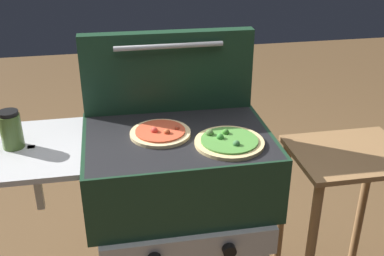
{
  "coord_description": "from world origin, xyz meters",
  "views": [
    {
      "loc": [
        -0.21,
        -1.41,
        1.62
      ],
      "look_at": [
        0.05,
        0.0,
        0.92
      ],
      "focal_mm": 43.87,
      "sensor_mm": 36.0,
      "label": 1
    }
  ],
  "objects_px": {
    "grill": "(174,172)",
    "pizza_veggie": "(229,142)",
    "pizza_pepperoni": "(160,133)",
    "prep_table": "(343,200)",
    "sauce_jar": "(11,130)"
  },
  "relations": [
    {
      "from": "pizza_pepperoni",
      "to": "prep_table",
      "type": "xyz_separation_m",
      "value": [
        0.72,
        -0.01,
        -0.36
      ]
    },
    {
      "from": "grill",
      "to": "pizza_veggie",
      "type": "height_order",
      "value": "pizza_veggie"
    },
    {
      "from": "pizza_veggie",
      "to": "pizza_pepperoni",
      "type": "relative_size",
      "value": 1.11
    },
    {
      "from": "grill",
      "to": "pizza_pepperoni",
      "type": "xyz_separation_m",
      "value": [
        -0.04,
        0.01,
        0.15
      ]
    },
    {
      "from": "grill",
      "to": "pizza_veggie",
      "type": "bearing_deg",
      "value": -29.33
    },
    {
      "from": "grill",
      "to": "sauce_jar",
      "type": "bearing_deg",
      "value": 178.55
    },
    {
      "from": "prep_table",
      "to": "sauce_jar",
      "type": "bearing_deg",
      "value": 179.58
    },
    {
      "from": "prep_table",
      "to": "pizza_pepperoni",
      "type": "bearing_deg",
      "value": 179.42
    },
    {
      "from": "pizza_veggie",
      "to": "sauce_jar",
      "type": "distance_m",
      "value": 0.7
    },
    {
      "from": "sauce_jar",
      "to": "pizza_veggie",
      "type": "bearing_deg",
      "value": -8.89
    },
    {
      "from": "grill",
      "to": "prep_table",
      "type": "distance_m",
      "value": 0.71
    },
    {
      "from": "grill",
      "to": "prep_table",
      "type": "bearing_deg",
      "value": 0.37
    },
    {
      "from": "sauce_jar",
      "to": "prep_table",
      "type": "xyz_separation_m",
      "value": [
        1.19,
        -0.01,
        -0.42
      ]
    },
    {
      "from": "pizza_veggie",
      "to": "sauce_jar",
      "type": "height_order",
      "value": "sauce_jar"
    },
    {
      "from": "pizza_pepperoni",
      "to": "prep_table",
      "type": "bearing_deg",
      "value": -0.58
    }
  ]
}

